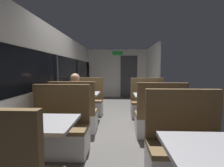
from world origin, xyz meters
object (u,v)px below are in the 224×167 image
Objects in this scene: bench_mid_window_facing_end at (74,116)px; coffee_cup_primary at (76,91)px; bench_near_window_facing_entry at (59,133)px; dining_table_rear_aisle at (153,99)px; dining_table_near_window at (37,130)px; bench_rear_aisle_facing_end at (159,120)px; seated_passenger at (75,106)px; dining_table_front_aisle at (224,161)px; bench_rear_aisle_facing_entry at (148,105)px; bench_mid_window_facing_entry at (87,103)px; dining_table_mid_window at (81,97)px; bench_front_aisle_facing_entry at (186,154)px.

bench_mid_window_facing_end reaches higher than coffee_cup_primary.
dining_table_rear_aisle is at bearing 39.02° from bench_near_window_facing_entry.
bench_mid_window_facing_end is (0.00, 1.65, -0.31)m from dining_table_near_window.
seated_passenger reaches higher than bench_rear_aisle_facing_end.
bench_near_window_facing_entry reaches higher than dining_table_rear_aisle.
seated_passenger is at bearing 127.61° from dining_table_front_aisle.
bench_rear_aisle_facing_entry is at bearing 57.86° from dining_table_near_window.
coffee_cup_primary is (-0.14, -0.73, 0.46)m from bench_mid_window_facing_entry.
bench_mid_window_facing_end is 0.87× the size of seated_passenger.
dining_table_mid_window is 0.77m from bench_mid_window_facing_entry.
dining_table_rear_aisle is at bearing 50.22° from dining_table_near_window.
bench_mid_window_facing_entry reaches higher than dining_table_near_window.
dining_table_mid_window is 0.82× the size of bench_front_aisle_facing_entry.
seated_passenger is at bearing -76.43° from coffee_cup_primary.
dining_table_mid_window is at bearing -90.00° from bench_mid_window_facing_entry.
bench_rear_aisle_facing_entry reaches higher than dining_table_rear_aisle.
dining_table_mid_window is 0.71× the size of seated_passenger.
coffee_cup_primary is at bearing 102.14° from bench_mid_window_facing_end.
seated_passenger is at bearing 137.79° from bench_front_aisle_facing_entry.
bench_near_window_facing_entry reaches higher than dining_table_mid_window.
coffee_cup_primary reaches higher than dining_table_near_window.
dining_table_mid_window is 10.00× the size of coffee_cup_primary.
bench_mid_window_facing_entry is at bearing 121.25° from bench_front_aisle_facing_entry.
coffee_cup_primary is (-1.93, -0.53, 0.46)m from bench_rear_aisle_facing_entry.
bench_mid_window_facing_end is at bearing 128.49° from dining_table_front_aisle.
dining_table_near_window is 2.80m from dining_table_rear_aisle.
bench_near_window_facing_entry and bench_mid_window_facing_end have the same top height.
dining_table_front_aisle is 2.75m from dining_table_rear_aisle.
coffee_cup_primary is at bearing 175.12° from dining_table_rear_aisle.
bench_rear_aisle_facing_end is (0.00, 1.35, 0.00)m from bench_front_aisle_facing_entry.
bench_mid_window_facing_end is at bearing -77.86° from coffee_cup_primary.
bench_rear_aisle_facing_end is 12.22× the size of coffee_cup_primary.
dining_table_near_window is 0.82× the size of bench_rear_aisle_facing_end.
seated_passenger is (0.00, -1.33, 0.21)m from bench_mid_window_facing_entry.
bench_rear_aisle_facing_entry is at bearing 15.46° from coffee_cup_primary.
bench_mid_window_facing_end is at bearing -90.00° from bench_mid_window_facing_entry.
seated_passenger is at bearing 171.35° from bench_rear_aisle_facing_end.
bench_rear_aisle_facing_entry is (0.00, 1.40, 0.00)m from bench_rear_aisle_facing_end.
dining_table_mid_window is 2.89m from bench_front_aisle_facing_entry.
bench_front_aisle_facing_entry is at bearing -42.21° from seated_passenger.
coffee_cup_primary is (-0.14, 1.62, 0.46)m from bench_near_window_facing_entry.
dining_table_rear_aisle is at bearing -90.00° from bench_rear_aisle_facing_entry.
dining_table_rear_aisle is at bearing 90.00° from dining_table_front_aisle.
dining_table_near_window is 1.00× the size of dining_table_mid_window.
bench_rear_aisle_facing_end is at bearing -90.00° from bench_rear_aisle_facing_entry.
seated_passenger is 14.00× the size of coffee_cup_primary.
seated_passenger is (0.00, 1.72, -0.10)m from dining_table_near_window.
bench_rear_aisle_facing_entry is (0.00, 0.70, -0.31)m from dining_table_rear_aisle.
bench_near_window_facing_entry is 2.23m from dining_table_front_aisle.
dining_table_near_window is 0.82× the size of bench_front_aisle_facing_entry.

